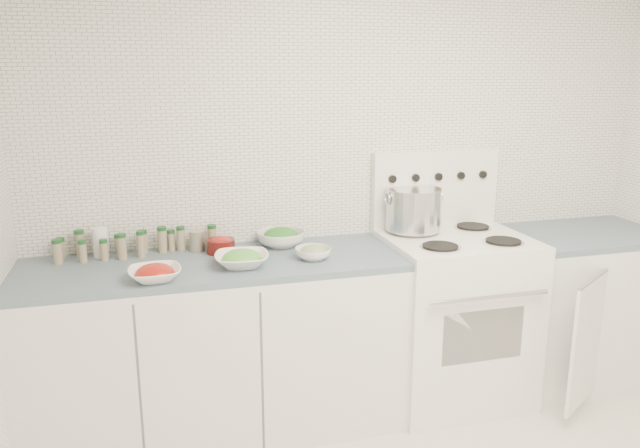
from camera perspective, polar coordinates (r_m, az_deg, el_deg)
The scene contains 13 objects.
room_walls at distance 2.07m, azimuth 16.68°, elevation 6.34°, with size 3.54×3.04×2.52m.
counter_left at distance 3.24m, azimuth -9.43°, elevation -11.03°, with size 1.85×0.62×0.90m.
stove at distance 3.58m, azimuth 12.00°, elevation -7.90°, with size 0.76×0.70×1.36m.
counter_right at distance 4.02m, azimuth 22.51°, elevation -6.91°, with size 0.89×0.85×0.90m.
stock_pot at distance 3.47m, azimuth 8.55°, elevation 1.52°, with size 0.32×0.30×0.23m.
bowl_tomato at distance 2.87m, azimuth -14.88°, elevation -4.36°, with size 0.24×0.24×0.08m.
bowl_snowpea at distance 2.98m, azimuth -7.17°, elevation -3.18°, with size 0.29×0.29×0.09m.
bowl_broccoli at distance 3.30m, azimuth -3.60°, elevation -1.21°, with size 0.26×0.26×0.10m.
bowl_zucchini at distance 3.08m, azimuth -0.63°, elevation -2.61°, with size 0.21×0.21×0.07m.
bowl_pepper at distance 3.21m, azimuth -9.05°, elevation -1.89°, with size 0.14×0.14×0.09m.
salt_canister at distance 3.28m, azimuth -19.42°, elevation -1.60°, with size 0.08×0.08×0.15m, color white.
tin_can at distance 3.26m, azimuth -11.15°, elevation -1.52°, with size 0.08×0.08×0.11m, color #9E9885.
spice_cluster at distance 3.27m, azimuth -17.08°, elevation -1.73°, with size 0.79×0.15×0.14m.
Camera 1 is at (-1.10, -1.74, 1.81)m, focal length 35.00 mm.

